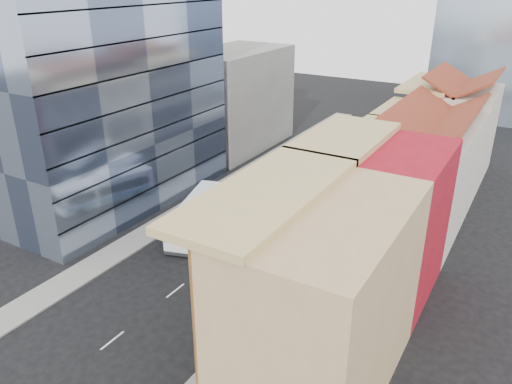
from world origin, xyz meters
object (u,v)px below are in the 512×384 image
Objects in this scene: shophouse_tan at (323,302)px; bus_right at (302,214)px; office_tower at (104,66)px; bus_left_near at (196,215)px; bus_left_far at (225,209)px.

bus_right is at bearing 118.62° from shophouse_tan.
office_tower reaches higher than shophouse_tan.
bus_left_near is 1.04× the size of bus_left_far.
office_tower reaches higher than bus_left_near.
shophouse_tan is 23.19m from bus_left_far.
shophouse_tan is 22.77m from bus_left_near.
office_tower is at bearing -146.67° from bus_right.
office_tower is 18.15m from bus_left_near.
bus_left_near is at bearing -104.77° from bus_left_far.
office_tower is at bearing 155.70° from shophouse_tan.
bus_right is at bearing 15.45° from bus_left_near.
office_tower reaches higher than bus_right.
office_tower is 19.25m from bus_left_far.
bus_left_far is at bearing 4.18° from office_tower.
shophouse_tan is 1.40× the size of bus_right.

